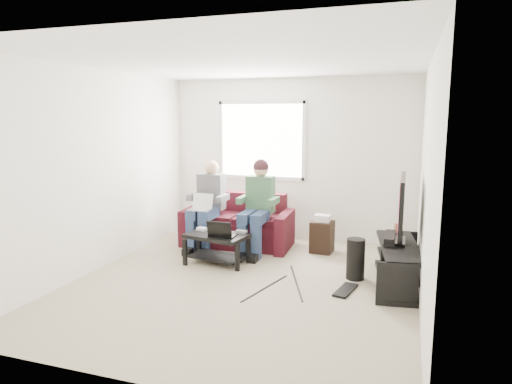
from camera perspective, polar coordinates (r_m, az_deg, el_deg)
floor at (r=5.64m, az=-1.49°, el=-11.24°), size 4.50×4.50×0.00m
ceiling at (r=5.31m, az=-1.62°, el=16.02°), size 4.50×4.50×0.00m
wall_back at (r=7.46m, az=4.37°, el=4.10°), size 4.50×0.00×4.50m
wall_front at (r=3.33m, az=-14.92°, el=-2.87°), size 4.50×0.00×4.50m
wall_left at (r=6.29m, az=-18.97°, el=2.62°), size 0.00×4.50×4.50m
wall_right at (r=5.01m, az=20.49°, el=0.91°), size 0.00×4.50×4.50m
window at (r=7.56m, az=0.67°, el=6.47°), size 1.48×0.04×1.28m
sofa at (r=7.16m, az=-2.19°, el=-4.24°), size 1.71×0.87×0.79m
person_left at (r=6.97m, az=-6.10°, el=-1.12°), size 0.40×0.71×1.32m
person_right at (r=6.69m, az=0.21°, el=-0.99°), size 0.40×0.71×1.37m
laptop_silver at (r=6.76m, az=-6.97°, el=-1.73°), size 0.33×0.23×0.24m
coffee_table at (r=6.28m, az=-4.89°, el=-6.23°), size 0.90×0.65×0.41m
laptop_black at (r=6.10m, az=-4.18°, el=-4.45°), size 0.39×0.32×0.24m
controller_a at (r=6.46m, az=-6.77°, el=-4.62°), size 0.16×0.13×0.04m
controller_b at (r=6.44m, az=-5.09°, el=-4.63°), size 0.15×0.10×0.04m
controller_c at (r=6.27m, az=-1.83°, el=-4.99°), size 0.15×0.10×0.04m
tv_stand at (r=5.79m, az=17.39°, el=-8.88°), size 0.63×1.50×0.48m
tv at (r=5.71m, az=17.75°, el=-1.64°), size 0.12×1.10×0.81m
soundbar at (r=5.80m, az=16.38°, el=-5.55°), size 0.12×0.50×0.10m
drink_cup at (r=6.31m, az=17.21°, el=-4.30°), size 0.08×0.08×0.12m
console_white at (r=5.39m, az=17.34°, el=-9.47°), size 0.30×0.22×0.06m
console_grey at (r=6.05m, az=17.49°, el=-7.29°), size 0.34×0.26×0.08m
console_black at (r=5.72m, az=17.42°, el=-8.32°), size 0.38×0.30×0.07m
subwoofer at (r=5.81m, az=12.33°, el=-8.17°), size 0.22×0.22×0.51m
keyboard_floor at (r=5.47m, az=11.12°, el=-11.95°), size 0.25×0.49×0.03m
end_table at (r=6.83m, az=8.26°, el=-5.38°), size 0.31×0.31×0.56m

